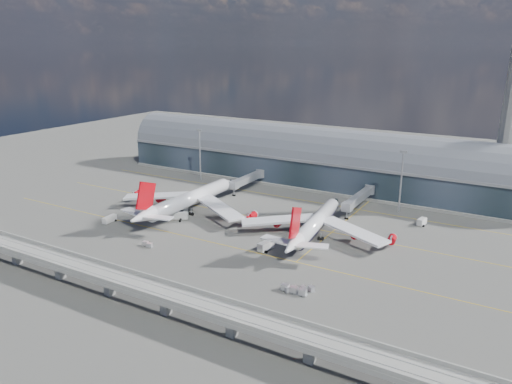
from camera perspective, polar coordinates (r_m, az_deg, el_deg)
The scene contains 19 objects.
ground at distance 183.64m, azimuth -3.93°, elevation -4.57°, with size 500.00×500.00×0.00m, color #474744.
taxi_lines at distance 201.13m, azimuth -0.40°, elevation -2.61°, with size 200.00×80.12×0.01m.
terminal at distance 245.88m, azimuth 6.26°, elevation 3.62°, with size 200.00×30.00×28.00m.
guideway at distance 143.32m, azimuth -16.53°, elevation -9.30°, with size 220.00×8.50×7.20m.
floodlight_mast_left at distance 250.69m, azimuth -6.44°, elevation 4.40°, with size 3.00×0.70×25.70m.
floodlight_mast_right at distance 208.50m, azimuth 16.26°, elevation 1.32°, with size 3.00×0.70×25.70m.
airliner_left at distance 203.43m, azimuth -7.83°, elevation -0.88°, with size 61.22×64.27×19.64m.
airliner_right at distance 178.10m, azimuth 6.75°, elevation -3.67°, with size 56.27×58.85×18.67m.
jet_bridge_left at distance 235.06m, azimuth -0.83°, elevation 1.56°, with size 4.40×28.00×7.25m.
jet_bridge_right at distance 211.24m, azimuth 11.80°, elevation -0.55°, with size 4.40×32.00×7.25m.
service_truck_0 at distance 200.20m, azimuth -16.39°, elevation -3.01°, with size 2.58×6.37×2.58m.
service_truck_1 at distance 207.08m, azimuth -8.40°, elevation -1.80°, with size 5.44×3.56×2.90m.
service_truck_2 at distance 197.85m, azimuth -8.94°, elevation -2.69°, with size 8.07×5.93×2.89m.
service_truck_3 at distance 167.08m, azimuth 1.13°, elevation -6.17°, with size 3.37×6.60×3.05m.
service_truck_4 at distance 199.53m, azimuth 18.42°, elevation -3.25°, with size 2.97×4.94×2.68m.
service_truck_5 at distance 185.35m, azimuth 4.72°, elevation -3.90°, with size 4.43×6.28×2.84m.
cargo_train_0 at distance 174.02m, azimuth -12.29°, elevation -5.88°, with size 4.67×2.46×1.51m.
cargo_train_1 at distance 140.78m, azimuth 4.34°, elevation -11.09°, with size 8.04×2.03×1.78m.
cargo_train_2 at distance 141.66m, azimuth 4.96°, elevation -10.99°, with size 8.16×5.87×1.47m.
Camera 1 is at (96.86, -141.22, 66.31)m, focal length 35.00 mm.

